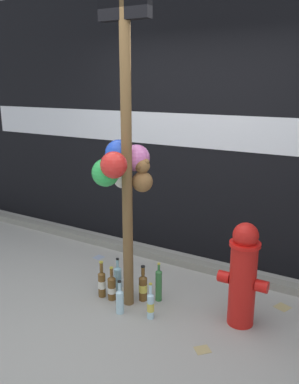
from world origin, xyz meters
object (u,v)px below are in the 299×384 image
(fire_hydrant, at_px, (243,274))
(bottle_2, at_px, (112,287))
(bottle_6, at_px, (118,279))
(bottle_7, at_px, (120,300))
(bottle_0, at_px, (126,287))
(bottle_4, at_px, (102,283))
(bottle_3, at_px, (151,305))
(memorial_post, at_px, (124,143))
(bottle_5, at_px, (143,287))
(bottle_1, at_px, (159,284))

(fire_hydrant, distance_m, bottle_2, 1.22)
(bottle_6, relative_size, bottle_7, 1.18)
(bottle_0, distance_m, bottle_4, 0.23)
(bottle_0, xyz_separation_m, bottle_7, (0.10, -0.24, 0.01))
(bottle_6, bearing_deg, bottle_3, -22.51)
(memorial_post, distance_m, bottle_0, 1.37)
(bottle_2, height_order, bottle_7, bottle_2)
(bottle_5, distance_m, bottle_6, 0.27)
(memorial_post, height_order, bottle_0, memorial_post)
(bottle_0, distance_m, bottle_3, 0.41)
(fire_hydrant, height_order, bottle_2, fire_hydrant)
(bottle_1, relative_size, bottle_4, 1.05)
(bottle_3, bearing_deg, bottle_5, 134.03)
(bottle_1, bearing_deg, fire_hydrant, 2.87)
(memorial_post, xyz_separation_m, bottle_7, (0.04, -0.17, -1.35))
(fire_hydrant, xyz_separation_m, bottle_5, (-0.89, -0.11, -0.31))
(bottle_1, height_order, bottle_7, bottle_1)
(memorial_post, xyz_separation_m, bottle_3, (0.32, -0.10, -1.35))
(bottle_3, xyz_separation_m, bottle_7, (-0.27, -0.07, -0.00))
(bottle_2, relative_size, bottle_7, 1.06)
(bottle_3, xyz_separation_m, bottle_5, (-0.21, 0.22, 0.01))
(bottle_6, bearing_deg, memorial_post, -31.70)
(bottle_0, height_order, bottle_5, bottle_5)
(bottle_2, bearing_deg, bottle_4, -177.08)
(bottle_3, height_order, bottle_5, bottle_5)
(bottle_6, bearing_deg, bottle_5, 4.17)
(memorial_post, distance_m, bottle_7, 1.36)
(memorial_post, bearing_deg, bottle_3, -17.09)
(bottle_2, relative_size, bottle_3, 0.99)
(fire_hydrant, relative_size, bottle_2, 2.72)
(bottle_5, distance_m, bottle_7, 0.29)
(bottle_0, relative_size, bottle_3, 0.92)
(bottle_4, xyz_separation_m, bottle_5, (0.37, 0.14, -0.00))
(fire_hydrant, height_order, bottle_4, fire_hydrant)
(bottle_0, xyz_separation_m, bottle_6, (-0.11, 0.03, 0.04))
(bottle_0, distance_m, bottle_6, 0.12)
(fire_hydrant, xyz_separation_m, bottle_7, (-0.95, -0.40, -0.33))
(bottle_0, relative_size, bottle_5, 0.88)
(bottle_4, height_order, bottle_7, bottle_4)
(fire_hydrant, bearing_deg, bottle_6, -173.70)
(memorial_post, xyz_separation_m, bottle_1, (0.23, 0.19, -1.31))
(bottle_4, height_order, bottle_6, bottle_6)
(bottle_2, relative_size, bottle_4, 0.91)
(bottle_1, xyz_separation_m, bottle_3, (0.09, -0.29, -0.04))
(bottle_4, relative_size, bottle_7, 1.16)
(bottle_1, distance_m, bottle_5, 0.15)
(fire_hydrant, relative_size, bottle_7, 2.88)
(bottle_7, bearing_deg, bottle_3, 14.14)
(bottle_4, xyz_separation_m, bottle_6, (0.10, 0.12, 0.01))
(memorial_post, bearing_deg, bottle_1, 39.98)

